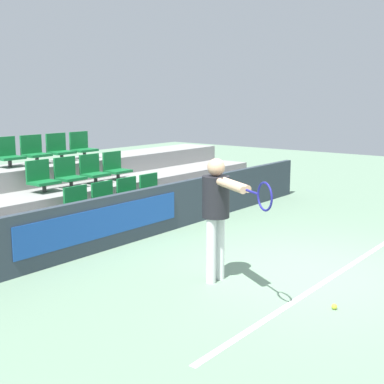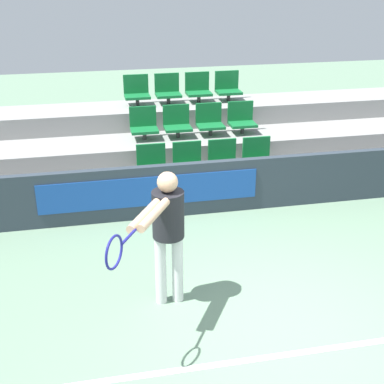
% 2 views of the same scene
% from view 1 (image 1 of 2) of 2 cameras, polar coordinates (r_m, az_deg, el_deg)
% --- Properties ---
extents(ground_plane, '(30.00, 30.00, 0.00)m').
position_cam_1_polar(ground_plane, '(7.78, 12.41, -8.29)').
color(ground_plane, slate).
extents(court_baseline, '(6.26, 0.08, 0.01)m').
position_cam_1_polar(court_baseline, '(7.64, 14.80, -8.70)').
color(court_baseline, white).
rests_on(court_baseline, ground).
extents(barrier_wall, '(10.30, 0.14, 0.86)m').
position_cam_1_polar(barrier_wall, '(9.33, -4.85, -2.21)').
color(barrier_wall, '#2D3842').
rests_on(barrier_wall, ground).
extents(bleacher_tier_front, '(9.90, 1.02, 0.37)m').
position_cam_1_polar(bleacher_tier_front, '(9.80, -7.27, -3.13)').
color(bleacher_tier_front, gray).
rests_on(bleacher_tier_front, ground).
extents(bleacher_tier_middle, '(9.90, 1.02, 0.73)m').
position_cam_1_polar(bleacher_tier_middle, '(10.49, -11.20, -1.32)').
color(bleacher_tier_middle, gray).
rests_on(bleacher_tier_middle, ground).
extents(bleacher_tier_back, '(9.90, 1.02, 1.10)m').
position_cam_1_polar(bleacher_tier_back, '(11.23, -14.63, 0.26)').
color(bleacher_tier_back, gray).
rests_on(bleacher_tier_back, ground).
extents(stadium_chair_0, '(0.48, 0.38, 0.57)m').
position_cam_1_polar(stadium_chair_0, '(9.19, -11.90, -1.35)').
color(stadium_chair_0, '#333333').
rests_on(stadium_chair_0, bleacher_tier_front).
extents(stadium_chair_1, '(0.48, 0.38, 0.57)m').
position_cam_1_polar(stadium_chair_1, '(9.59, -9.13, -0.78)').
color(stadium_chair_1, '#333333').
rests_on(stadium_chair_1, bleacher_tier_front).
extents(stadium_chair_2, '(0.48, 0.38, 0.57)m').
position_cam_1_polar(stadium_chair_2, '(10.00, -6.58, -0.26)').
color(stadium_chair_2, '#333333').
rests_on(stadium_chair_2, bleacher_tier_front).
extents(stadium_chair_3, '(0.48, 0.38, 0.57)m').
position_cam_1_polar(stadium_chair_3, '(10.44, -4.24, 0.22)').
color(stadium_chair_3, '#333333').
rests_on(stadium_chair_3, bleacher_tier_front).
extents(stadium_chair_4, '(0.48, 0.38, 0.57)m').
position_cam_1_polar(stadium_chair_4, '(9.92, -15.77, 1.48)').
color(stadium_chair_4, '#333333').
rests_on(stadium_chair_4, bleacher_tier_middle).
extents(stadium_chair_5, '(0.48, 0.38, 0.57)m').
position_cam_1_polar(stadium_chair_5, '(10.29, -13.05, 1.91)').
color(stadium_chair_5, '#333333').
rests_on(stadium_chair_5, bleacher_tier_middle).
extents(stadium_chair_6, '(0.48, 0.38, 0.57)m').
position_cam_1_polar(stadium_chair_6, '(10.67, -10.52, 2.30)').
color(stadium_chair_6, '#333333').
rests_on(stadium_chair_6, bleacher_tier_middle).
extents(stadium_chair_7, '(0.48, 0.38, 0.57)m').
position_cam_1_polar(stadium_chair_7, '(11.08, -8.17, 2.66)').
color(stadium_chair_7, '#333333').
rests_on(stadium_chair_7, bleacher_tier_middle).
extents(stadium_chair_8, '(0.48, 0.38, 0.57)m').
position_cam_1_polar(stadium_chair_8, '(10.71, -19.11, 3.91)').
color(stadium_chair_8, '#333333').
rests_on(stadium_chair_8, bleacher_tier_back).
extents(stadium_chair_9, '(0.48, 0.38, 0.57)m').
position_cam_1_polar(stadium_chair_9, '(11.04, -16.46, 4.24)').
color(stadium_chair_9, '#333333').
rests_on(stadium_chair_9, bleacher_tier_back).
extents(stadium_chair_10, '(0.48, 0.38, 0.57)m').
position_cam_1_polar(stadium_chair_10, '(11.41, -13.98, 4.54)').
color(stadium_chair_10, '#333333').
rests_on(stadium_chair_10, bleacher_tier_back).
extents(stadium_chair_11, '(0.48, 0.38, 0.57)m').
position_cam_1_polar(stadium_chair_11, '(11.79, -11.65, 4.81)').
color(stadium_chair_11, '#333333').
rests_on(stadium_chair_11, bleacher_tier_back).
extents(tennis_player, '(0.93, 1.44, 1.65)m').
position_cam_1_polar(tennis_player, '(6.91, 2.79, -1.46)').
color(tennis_player, silver).
rests_on(tennis_player, ground).
extents(tennis_ball, '(0.07, 0.07, 0.07)m').
position_cam_1_polar(tennis_ball, '(6.54, 14.94, -11.73)').
color(tennis_ball, '#CCDB33').
rests_on(tennis_ball, ground).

